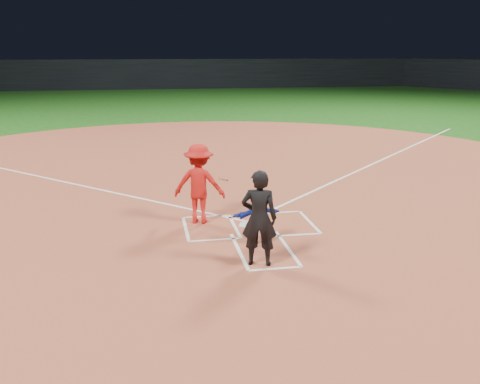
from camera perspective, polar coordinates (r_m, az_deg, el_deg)
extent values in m
plane|color=#144812|center=(13.49, 0.96, -3.61)|extent=(120.00, 120.00, 0.00)
cylinder|color=brown|center=(19.20, -2.46, 2.07)|extent=(28.00, 28.00, 0.01)
cube|color=black|center=(60.66, -7.91, 12.36)|extent=(80.00, 1.20, 3.20)
cylinder|color=silver|center=(13.49, 0.96, -3.53)|extent=(0.60, 0.60, 0.02)
imported|color=#1429A6|center=(12.08, 1.95, -2.70)|extent=(1.21, 0.61, 1.25)
imported|color=black|center=(10.80, 2.06, -2.80)|extent=(0.84, 0.67, 1.99)
cube|color=white|center=(14.21, -3.63, -2.60)|extent=(1.22, 0.08, 0.01)
cube|color=white|center=(12.49, -2.67, -5.12)|extent=(1.22, 0.08, 0.01)
cube|color=white|center=(13.43, -0.59, -3.64)|extent=(0.08, 1.83, 0.01)
cube|color=white|center=(13.29, -5.80, -3.91)|extent=(0.08, 1.83, 0.01)
cube|color=white|center=(14.54, 4.07, -2.19)|extent=(1.22, 0.08, 0.01)
cube|color=white|center=(12.87, 6.04, -4.57)|extent=(1.22, 0.08, 0.01)
cube|color=white|center=(13.56, 2.50, -3.46)|extent=(0.08, 1.83, 0.01)
cube|color=white|center=(13.87, 7.43, -3.15)|extent=(0.08, 1.83, 0.01)
cube|color=white|center=(11.82, -0.09, -6.29)|extent=(0.08, 2.20, 0.01)
cube|color=white|center=(12.05, 5.09, -5.93)|extent=(0.08, 2.20, 0.01)
cube|color=white|center=(10.93, 3.78, -8.16)|extent=(1.10, 0.08, 0.01)
cube|color=white|center=(22.49, 15.24, 3.50)|extent=(14.21, 14.21, 0.01)
cube|color=white|center=(20.89, -22.60, 2.00)|extent=(14.21, 14.21, 0.01)
imported|color=red|center=(13.50, -4.38, 0.87)|extent=(1.47, 1.10, 2.02)
cylinder|color=#9F6F3A|center=(13.39, -1.77, 1.36)|extent=(0.37, 0.80, 0.28)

